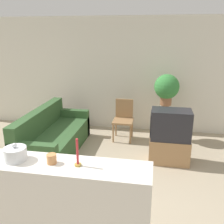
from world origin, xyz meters
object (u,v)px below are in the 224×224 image
television (170,125)px  wooden_chair (124,117)px  potted_plant (167,88)px  couch (53,138)px  decorative_bowl (15,154)px

television → wooden_chair: (-0.98, 0.94, -0.24)m
potted_plant → couch: bearing=-154.1°
television → decorative_bowl: (-1.70, -2.20, 0.36)m
wooden_chair → decorative_bowl: size_ratio=3.82×
wooden_chair → potted_plant: 1.15m
potted_plant → decorative_bowl: 3.67m
potted_plant → television: bearing=-86.7°
television → decorative_bowl: bearing=-127.8°
television → wooden_chair: size_ratio=0.80×
television → potted_plant: 1.17m
couch → decorative_bowl: decorative_bowl is taller
couch → decorative_bowl: bearing=-75.6°
couch → potted_plant: potted_plant is taller
wooden_chair → decorative_bowl: decorative_bowl is taller
wooden_chair → decorative_bowl: 3.28m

